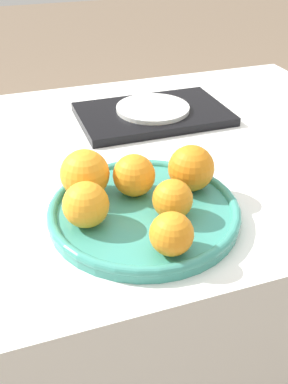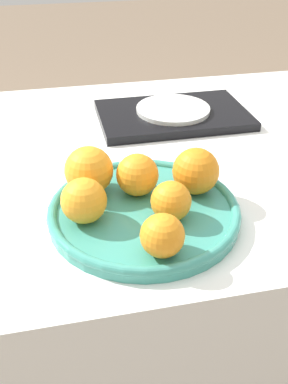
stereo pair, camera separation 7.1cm
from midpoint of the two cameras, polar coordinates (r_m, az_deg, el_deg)
name	(u,v)px [view 1 (the left image)]	position (r m, az deg, el deg)	size (l,w,h in m)	color
table	(73,299)	(1.15, -10.87, -13.32)	(1.55, 0.85, 0.76)	white
fruit_platter	(144,211)	(0.73, -2.78, -2.50)	(0.31, 0.31, 0.03)	teal
orange_0	(173,199)	(0.69, 0.73, -1.03)	(0.06, 0.06, 0.06)	orange
orange_1	(134,175)	(0.75, -3.99, 2.04)	(0.07, 0.07, 0.07)	orange
orange_2	(86,205)	(0.69, -10.36, -1.69)	(0.07, 0.07, 0.07)	orange
orange_3	(85,174)	(0.75, -10.23, 2.19)	(0.08, 0.08, 0.08)	orange
orange_4	(191,168)	(0.76, 3.36, 2.96)	(0.08, 0.08, 0.08)	orange
orange_5	(172,234)	(0.63, 0.26, -5.46)	(0.06, 0.06, 0.06)	orange
serving_tray	(153,114)	(1.09, -0.78, 9.82)	(0.35, 0.22, 0.02)	black
side_plate	(153,108)	(1.08, -0.78, 10.54)	(0.17, 0.17, 0.01)	silver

